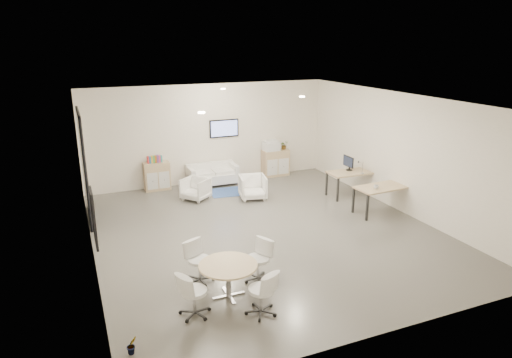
{
  "coord_description": "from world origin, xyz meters",
  "views": [
    {
      "loc": [
        -4.22,
        -9.5,
        4.53
      ],
      "look_at": [
        -0.07,
        0.4,
        1.24
      ],
      "focal_mm": 32.0,
      "sensor_mm": 36.0,
      "label": 1
    }
  ],
  "objects": [
    {
      "name": "plant_cabinet",
      "position": [
        2.58,
        4.23,
        1.02
      ],
      "size": [
        0.33,
        0.35,
        0.23
      ],
      "primitive_type": "imported",
      "rotation": [
        0.0,
        0.0,
        0.22
      ],
      "color": "#3F7F3F",
      "rests_on": "sideboard_right"
    },
    {
      "name": "round_table",
      "position": [
        -1.83,
        -2.49,
        0.56
      ],
      "size": [
        1.07,
        1.07,
        0.65
      ],
      "color": "tan",
      "rests_on": "room_shell"
    },
    {
      "name": "desk_front",
      "position": [
        3.39,
        -0.1,
        0.68
      ],
      "size": [
        1.5,
        0.81,
        0.76
      ],
      "rotation": [
        0.0,
        0.0,
        0.06
      ],
      "color": "tan",
      "rests_on": "room_shell"
    },
    {
      "name": "monitor",
      "position": [
        3.44,
        1.6,
        0.99
      ],
      "size": [
        0.2,
        0.5,
        0.44
      ],
      "color": "black",
      "rests_on": "desk_rear"
    },
    {
      "name": "glass_door",
      "position": [
        -3.95,
        2.51,
        1.5
      ],
      "size": [
        0.09,
        1.9,
        2.85
      ],
      "color": "black",
      "rests_on": "room_shell"
    },
    {
      "name": "wall_tv",
      "position": [
        0.5,
        4.46,
        1.75
      ],
      "size": [
        0.98,
        0.06,
        0.58
      ],
      "color": "black",
      "rests_on": "room_shell"
    },
    {
      "name": "armchair_left",
      "position": [
        -0.94,
        2.92,
        0.36
      ],
      "size": [
        0.95,
        0.95,
        0.72
      ],
      "primitive_type": "imported",
      "rotation": [
        0.0,
        0.0,
        -0.88
      ],
      "color": "white",
      "rests_on": "room_shell"
    },
    {
      "name": "printer",
      "position": [
        2.11,
        4.26,
        1.08
      ],
      "size": [
        0.53,
        0.45,
        0.36
      ],
      "rotation": [
        0.0,
        0.0,
        0.04
      ],
      "color": "white",
      "rests_on": "sideboard_right"
    },
    {
      "name": "books",
      "position": [
        -1.84,
        4.27,
        0.99
      ],
      "size": [
        0.46,
        0.14,
        0.22
      ],
      "color": "red",
      "rests_on": "sideboard_left"
    },
    {
      "name": "artwork",
      "position": [
        -3.97,
        -1.6,
        1.55
      ],
      "size": [
        0.05,
        0.54,
        1.04
      ],
      "color": "black",
      "rests_on": "room_shell"
    },
    {
      "name": "sideboard_left",
      "position": [
        -1.81,
        4.27,
        0.44
      ],
      "size": [
        0.78,
        0.41,
        0.88
      ],
      "color": "tan",
      "rests_on": "room_shell"
    },
    {
      "name": "cup",
      "position": [
        3.1,
        -0.21,
        0.83
      ],
      "size": [
        0.16,
        0.14,
        0.13
      ],
      "primitive_type": "imported",
      "rotation": [
        0.0,
        0.0,
        -0.31
      ],
      "color": "white",
      "rests_on": "desk_front"
    },
    {
      "name": "plant_floor",
      "position": [
        -3.7,
        -3.43,
        0.06
      ],
      "size": [
        0.24,
        0.33,
        0.13
      ],
      "primitive_type": "imported",
      "rotation": [
        0.0,
        0.0,
        0.32
      ],
      "color": "#3F7F3F",
      "rests_on": "room_shell"
    },
    {
      "name": "desk_rear",
      "position": [
        3.48,
        1.45,
        0.68
      ],
      "size": [
        1.46,
        0.75,
        0.75
      ],
      "rotation": [
        0.0,
        0.0,
        -0.02
      ],
      "color": "tan",
      "rests_on": "room_shell"
    },
    {
      "name": "ceiling_spots",
      "position": [
        -0.2,
        0.83,
        3.18
      ],
      "size": [
        3.14,
        4.14,
        0.03
      ],
      "color": "#FFEAC6",
      "rests_on": "room_shell"
    },
    {
      "name": "armchair_right",
      "position": [
        0.63,
        2.34,
        0.39
      ],
      "size": [
        0.88,
        0.84,
        0.77
      ],
      "primitive_type": "imported",
      "rotation": [
        0.0,
        0.0,
        -0.2
      ],
      "color": "white",
      "rests_on": "room_shell"
    },
    {
      "name": "blue_rug",
      "position": [
        0.28,
        3.16,
        0.01
      ],
      "size": [
        1.45,
        1.04,
        0.01
      ],
      "primitive_type": "cube",
      "rotation": [
        0.0,
        0.0,
        -0.1
      ],
      "color": "#2D478B",
      "rests_on": "room_shell"
    },
    {
      "name": "room_shell",
      "position": [
        0.0,
        0.0,
        1.6
      ],
      "size": [
        9.6,
        10.6,
        4.8
      ],
      "color": "#5E5B56",
      "rests_on": "ground"
    },
    {
      "name": "meeting_chairs",
      "position": [
        -1.83,
        -2.49,
        0.41
      ],
      "size": [
        2.23,
        2.23,
        0.82
      ],
      "color": "white",
      "rests_on": "room_shell"
    },
    {
      "name": "sideboard_right",
      "position": [
        2.27,
        4.25,
        0.45
      ],
      "size": [
        0.91,
        0.44,
        0.91
      ],
      "color": "tan",
      "rests_on": "room_shell"
    },
    {
      "name": "loveseat",
      "position": [
        -0.07,
        4.1,
        0.32
      ],
      "size": [
        1.58,
        0.79,
        0.59
      ],
      "rotation": [
        0.0,
        0.0,
        -0.0
      ],
      "color": "white",
      "rests_on": "room_shell"
    }
  ]
}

